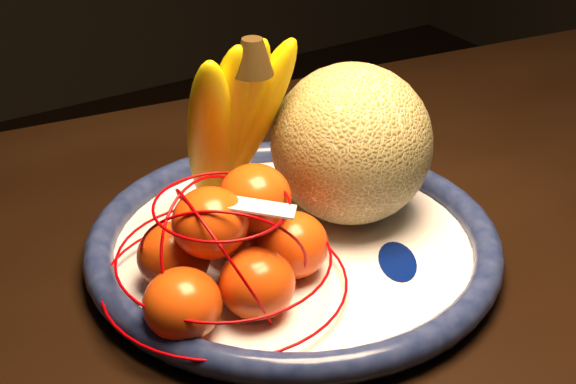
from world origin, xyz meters
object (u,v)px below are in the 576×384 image
fruit_bowl (293,245)px  mandarin_bag (229,250)px  banana_bunch (229,121)px  cantaloupe (352,144)px  dining_table (454,317)px

fruit_bowl → mandarin_bag: bearing=-160.3°
fruit_bowl → banana_bunch: 0.14m
cantaloupe → mandarin_bag: bearing=-163.4°
banana_bunch → mandarin_bag: bearing=-126.0°
dining_table → cantaloupe: 0.22m
dining_table → cantaloupe: size_ratio=10.44×
dining_table → fruit_bowl: fruit_bowl is taller
dining_table → cantaloupe: cantaloupe is taller
mandarin_bag → banana_bunch: bearing=60.2°
banana_bunch → fruit_bowl: bearing=-75.1°
dining_table → mandarin_bag: (-0.24, 0.05, 0.14)m
banana_bunch → dining_table: bearing=-46.6°
dining_table → banana_bunch: 0.31m
cantaloupe → banana_bunch: bearing=153.7°
cantaloupe → dining_table: bearing=-54.5°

